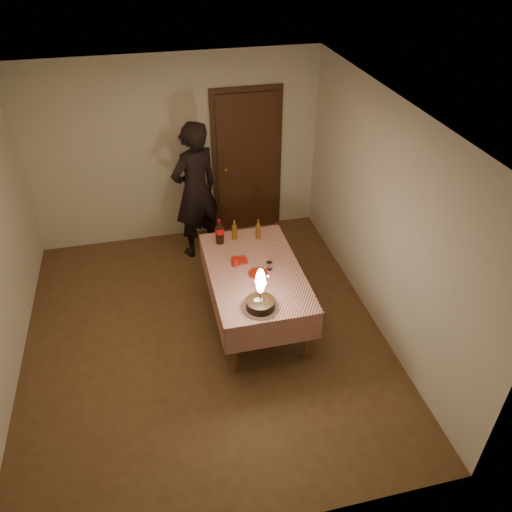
% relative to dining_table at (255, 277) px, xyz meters
% --- Properties ---
extents(ground, '(4.00, 4.50, 0.01)m').
position_rel_dining_table_xyz_m(ground, '(-0.63, -0.15, -0.63)').
color(ground, brown).
rests_on(ground, ground).
extents(room_shell, '(4.04, 4.54, 2.62)m').
position_rel_dining_table_xyz_m(room_shell, '(-0.59, -0.07, 1.02)').
color(room_shell, beige).
rests_on(room_shell, ground).
extents(dining_table, '(1.02, 1.72, 0.73)m').
position_rel_dining_table_xyz_m(dining_table, '(0.00, 0.00, 0.00)').
color(dining_table, brown).
rests_on(dining_table, ground).
extents(birthday_cake, '(0.37, 0.37, 0.49)m').
position_rel_dining_table_xyz_m(birthday_cake, '(-0.09, -0.64, 0.21)').
color(birthday_cake, white).
rests_on(birthday_cake, dining_table).
extents(red_plate, '(0.22, 0.22, 0.01)m').
position_rel_dining_table_xyz_m(red_plate, '(0.01, -0.08, 0.10)').
color(red_plate, '#B0210C').
rests_on(red_plate, dining_table).
extents(red_cup, '(0.08, 0.08, 0.10)m').
position_rel_dining_table_xyz_m(red_cup, '(-0.20, 0.14, 0.15)').
color(red_cup, '#B1160C').
rests_on(red_cup, dining_table).
extents(clear_cup, '(0.07, 0.07, 0.09)m').
position_rel_dining_table_xyz_m(clear_cup, '(0.16, -0.02, 0.14)').
color(clear_cup, white).
rests_on(clear_cup, dining_table).
extents(napkin_stack, '(0.15, 0.15, 0.02)m').
position_rel_dining_table_xyz_m(napkin_stack, '(-0.12, 0.20, 0.11)').
color(napkin_stack, '#A11B12').
rests_on(napkin_stack, dining_table).
extents(cola_bottle, '(0.10, 0.10, 0.32)m').
position_rel_dining_table_xyz_m(cola_bottle, '(-0.29, 0.63, 0.25)').
color(cola_bottle, black).
rests_on(cola_bottle, dining_table).
extents(amber_bottle_left, '(0.06, 0.06, 0.25)m').
position_rel_dining_table_xyz_m(amber_bottle_left, '(-0.10, 0.67, 0.22)').
color(amber_bottle_left, '#5C3D0F').
rests_on(amber_bottle_left, dining_table).
extents(amber_bottle_right, '(0.06, 0.06, 0.25)m').
position_rel_dining_table_xyz_m(amber_bottle_right, '(0.19, 0.62, 0.22)').
color(amber_bottle_right, '#5C3D0F').
rests_on(amber_bottle_right, dining_table).
extents(photographer, '(0.83, 0.73, 1.91)m').
position_rel_dining_table_xyz_m(photographer, '(-0.44, 1.58, 0.33)').
color(photographer, black).
rests_on(photographer, ground).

